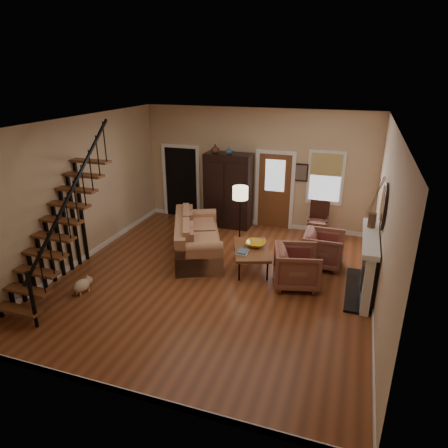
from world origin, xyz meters
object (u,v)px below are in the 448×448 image
(armoire, at_px, (228,191))
(armchair_left, at_px, (297,267))
(armchair_right, at_px, (324,249))
(side_chair, at_px, (318,221))
(floor_lamp, at_px, (240,219))
(coffee_table, at_px, (251,258))
(sofa, at_px, (198,237))

(armoire, relative_size, armchair_left, 2.26)
(armchair_right, height_order, side_chair, side_chair)
(armchair_left, distance_m, floor_lamp, 2.15)
(coffee_table, relative_size, side_chair, 1.26)
(armchair_right, distance_m, side_chair, 1.55)
(armoire, xyz_separation_m, armchair_right, (2.85, -1.72, -0.64))
(side_chair, bearing_deg, sofa, -144.39)
(sofa, bearing_deg, armchair_right, -16.49)
(armchair_left, distance_m, armchair_right, 1.18)
(sofa, xyz_separation_m, armchair_right, (2.95, 0.38, -0.04))
(side_chair, bearing_deg, coffee_table, -119.18)
(sofa, relative_size, floor_lamp, 1.48)
(armoire, distance_m, side_chair, 2.61)
(coffee_table, bearing_deg, armoire, 119.16)
(sofa, xyz_separation_m, side_chair, (2.65, 1.89, 0.06))
(coffee_table, xyz_separation_m, side_chair, (1.22, 2.18, 0.26))
(armchair_right, xyz_separation_m, floor_lamp, (-2.07, 0.24, 0.41))
(armoire, height_order, armchair_left, armoire)
(armchair_left, bearing_deg, armoire, 26.93)
(armoire, relative_size, sofa, 0.87)
(coffee_table, distance_m, armchair_left, 1.18)
(armoire, height_order, coffee_table, armoire)
(coffee_table, bearing_deg, armchair_left, -21.41)
(armoire, xyz_separation_m, coffee_table, (1.33, -2.38, -0.80))
(armchair_right, bearing_deg, side_chair, 11.96)
(armchair_right, bearing_deg, coffee_table, 114.38)
(coffee_table, xyz_separation_m, armchair_left, (1.09, -0.43, 0.18))
(coffee_table, height_order, armchair_left, armchair_left)
(coffee_table, relative_size, armchair_left, 1.39)
(side_chair, bearing_deg, armoire, 175.52)
(armoire, xyz_separation_m, armchair_left, (2.42, -2.81, -0.63))
(armoire, bearing_deg, armchair_right, -31.05)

